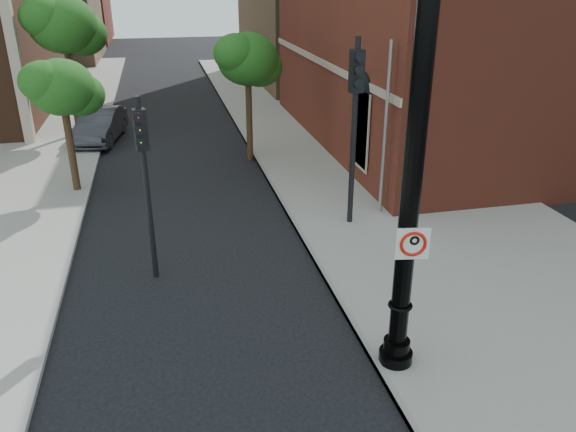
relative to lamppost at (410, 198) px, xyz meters
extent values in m
plane|color=black|center=(-2.41, 0.31, -3.39)|extent=(120.00, 120.00, 0.00)
cube|color=gray|center=(3.59, 10.31, -3.33)|extent=(8.00, 60.00, 0.12)
cube|color=gray|center=(-0.36, 10.31, -3.32)|extent=(0.10, 60.00, 0.14)
cube|color=black|center=(2.55, 9.31, -1.39)|extent=(0.08, 1.40, 2.40)
cube|color=tan|center=(2.56, 14.31, 0.11)|extent=(0.06, 16.00, 0.25)
cylinder|color=black|center=(0.00, 0.00, -3.22)|extent=(0.62, 0.62, 0.33)
cylinder|color=black|center=(0.00, 0.00, -2.95)|extent=(0.49, 0.49, 0.28)
cylinder|color=black|center=(0.00, 0.00, 0.16)|extent=(0.33, 0.33, 6.43)
torus|color=black|center=(0.00, 0.00, -2.06)|extent=(0.44, 0.44, 0.07)
cube|color=white|center=(0.03, -0.18, -0.75)|extent=(0.57, 0.12, 0.57)
cube|color=black|center=(0.03, -0.18, -0.49)|extent=(0.57, 0.11, 0.05)
cube|color=black|center=(0.03, -0.18, -1.02)|extent=(0.57, 0.11, 0.05)
cube|color=black|center=(-0.23, -0.14, -0.75)|extent=(0.05, 0.01, 0.57)
cube|color=black|center=(0.29, -0.23, -0.75)|extent=(0.05, 0.01, 0.57)
torus|color=red|center=(0.03, -0.18, -0.75)|extent=(0.46, 0.14, 0.46)
cube|color=red|center=(0.03, -0.18, -0.75)|extent=(0.32, 0.06, 0.33)
cube|color=black|center=(-0.02, -0.17, -0.75)|extent=(0.05, 0.02, 0.27)
torus|color=black|center=(0.06, -0.19, -0.69)|extent=(0.18, 0.08, 0.18)
cylinder|color=black|center=(0.03, -0.18, -0.49)|extent=(0.03, 0.02, 0.03)
imported|color=#2E2E34|center=(-6.48, 17.19, -2.69)|extent=(2.20, 4.46, 1.41)
cylinder|color=black|center=(-4.32, 4.46, -1.20)|extent=(0.13, 0.13, 4.37)
cube|color=black|center=(-4.32, 4.46, 0.25)|extent=(0.32, 0.31, 0.91)
sphere|color=#E50505|center=(-4.35, 4.32, 0.57)|extent=(0.16, 0.16, 0.16)
sphere|color=#FF8C00|center=(-4.35, 4.32, 0.30)|extent=(0.16, 0.16, 0.16)
sphere|color=#00E519|center=(-4.35, 4.32, 0.03)|extent=(0.16, 0.16, 0.16)
cylinder|color=black|center=(1.23, 6.29, -0.74)|extent=(0.15, 0.15, 5.30)
cube|color=black|center=(1.23, 6.29, 1.02)|extent=(0.36, 0.34, 1.10)
sphere|color=#E50505|center=(1.21, 6.11, 1.41)|extent=(0.20, 0.20, 0.20)
sphere|color=#FF8C00|center=(1.21, 6.11, 1.08)|extent=(0.20, 0.20, 0.20)
sphere|color=#00E519|center=(1.21, 6.11, 0.75)|extent=(0.20, 0.20, 0.20)
cylinder|color=#999999|center=(2.38, 6.84, -0.83)|extent=(0.10, 0.10, 5.13)
cylinder|color=#372616|center=(-6.82, 10.84, -1.75)|extent=(0.24, 0.24, 3.27)
ellipsoid|color=#184713|center=(-6.82, 10.84, 0.12)|extent=(2.06, 2.06, 1.75)
ellipsoid|color=#184713|center=(-6.35, 11.22, -0.21)|extent=(1.59, 1.59, 1.35)
ellipsoid|color=#184713|center=(-7.24, 10.56, 0.35)|extent=(1.50, 1.50, 1.27)
cylinder|color=#372616|center=(-7.54, 18.31, -1.15)|extent=(0.24, 0.24, 4.48)
ellipsoid|color=#184713|center=(-7.54, 18.31, 1.41)|extent=(2.81, 2.81, 2.39)
ellipsoid|color=#184713|center=(-6.90, 18.82, 0.96)|extent=(2.18, 2.18, 1.85)
ellipsoid|color=#184713|center=(-8.11, 17.93, 1.73)|extent=(2.05, 2.05, 1.74)
cylinder|color=#372616|center=(-0.57, 13.15, -1.59)|extent=(0.24, 0.24, 3.60)
ellipsoid|color=#184713|center=(-0.57, 13.15, 0.47)|extent=(2.26, 2.26, 1.92)
ellipsoid|color=#184713|center=(-0.06, 13.56, 0.11)|extent=(1.75, 1.75, 1.49)
ellipsoid|color=#184713|center=(-1.03, 12.84, 0.73)|extent=(1.65, 1.65, 1.40)
camera|label=1|loc=(-3.86, -7.87, 3.38)|focal=35.00mm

